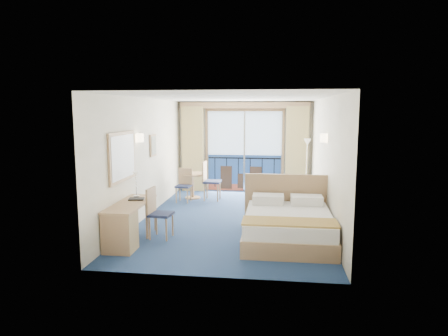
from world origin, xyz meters
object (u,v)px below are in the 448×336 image
(bed, at_px, (288,224))
(round_table, at_px, (193,179))
(table_chair_b, at_px, (184,183))
(floor_lamp, at_px, (307,153))
(desk_chair, at_px, (157,210))
(nightstand, at_px, (314,211))
(desk, at_px, (122,227))
(table_chair_a, at_px, (209,178))
(armchair, at_px, (294,190))

(bed, height_order, round_table, bed)
(bed, relative_size, table_chair_b, 2.35)
(bed, height_order, floor_lamp, floor_lamp)
(round_table, distance_m, table_chair_b, 0.44)
(round_table, bearing_deg, desk_chair, -89.42)
(nightstand, bearing_deg, table_chair_b, 152.42)
(desk, bearing_deg, table_chair_a, 78.12)
(desk, distance_m, table_chair_a, 4.18)
(nightstand, height_order, desk_chair, desk_chair)
(table_chair_a, bearing_deg, table_chair_b, 116.50)
(table_chair_a, bearing_deg, desk, 170.35)
(bed, bearing_deg, floor_lamp, 81.13)
(nightstand, distance_m, table_chair_b, 3.68)
(bed, xyz_separation_m, floor_lamp, (0.64, 4.11, 0.93))
(armchair, bearing_deg, bed, 66.19)
(round_table, bearing_deg, floor_lamp, 12.77)
(bed, height_order, table_chair_a, bed)
(armchair, height_order, table_chair_a, table_chair_a)
(desk, bearing_deg, round_table, 84.90)
(desk, relative_size, round_table, 2.01)
(floor_lamp, bearing_deg, table_chair_a, -162.24)
(nightstand, height_order, table_chair_a, table_chair_a)
(desk, bearing_deg, armchair, 52.13)
(floor_lamp, bearing_deg, bed, -98.87)
(nightstand, distance_m, floor_lamp, 3.00)
(round_table, bearing_deg, table_chair_b, -108.22)
(armchair, distance_m, table_chair_a, 2.31)
(bed, height_order, desk, bed)
(bed, bearing_deg, round_table, 126.56)
(floor_lamp, height_order, table_chair_b, floor_lamp)
(floor_lamp, distance_m, round_table, 3.32)
(armchair, relative_size, desk_chair, 0.76)
(bed, distance_m, table_chair_b, 3.99)
(desk_chair, distance_m, round_table, 3.53)
(armchair, bearing_deg, table_chair_b, -14.45)
(bed, bearing_deg, desk, -164.00)
(desk_chair, relative_size, table_chair_a, 0.92)
(desk_chair, distance_m, table_chair_b, 3.11)
(floor_lamp, distance_m, desk, 6.14)
(floor_lamp, xyz_separation_m, round_table, (-3.16, -0.72, -0.71))
(desk, xyz_separation_m, table_chair_b, (0.24, 3.81, 0.10))
(armchair, distance_m, floor_lamp, 1.33)
(nightstand, bearing_deg, round_table, 145.76)
(floor_lamp, height_order, round_table, floor_lamp)
(desk, distance_m, table_chair_b, 3.81)
(floor_lamp, relative_size, round_table, 2.11)
(armchair, bearing_deg, nightstand, 80.70)
(bed, bearing_deg, table_chair_a, 122.03)
(table_chair_a, relative_size, table_chair_b, 1.18)
(bed, xyz_separation_m, round_table, (-2.52, 3.40, 0.22))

